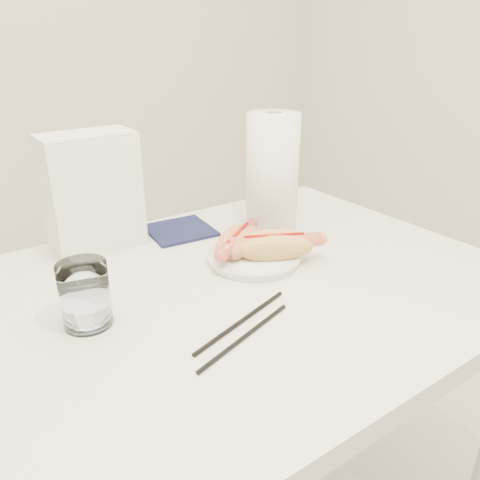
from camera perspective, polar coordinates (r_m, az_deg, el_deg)
table at (r=0.93m, az=-3.44°, el=-9.27°), size 1.20×0.80×0.75m
plate at (r=1.00m, az=1.69°, el=-2.23°), size 0.24×0.24×0.02m
hotdog_left at (r=1.00m, az=-0.26°, el=-0.21°), size 0.17×0.14×0.05m
hotdog_right at (r=0.98m, az=4.14°, el=-0.67°), size 0.19×0.14×0.05m
water_glass at (r=0.81m, az=-18.27°, el=-6.31°), size 0.08×0.08×0.11m
chopstick_near at (r=0.77m, az=0.66°, el=-11.56°), size 0.22×0.07×0.01m
chopstick_far at (r=0.80m, az=0.18°, el=-9.78°), size 0.23×0.08×0.01m
napkin_box at (r=1.08m, az=-17.45°, el=5.51°), size 0.20×0.11×0.26m
navy_napkin at (r=1.17m, az=-7.29°, el=1.18°), size 0.16×0.16×0.01m
paper_towel_roll at (r=1.14m, az=3.93°, el=8.14°), size 0.15×0.15×0.28m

